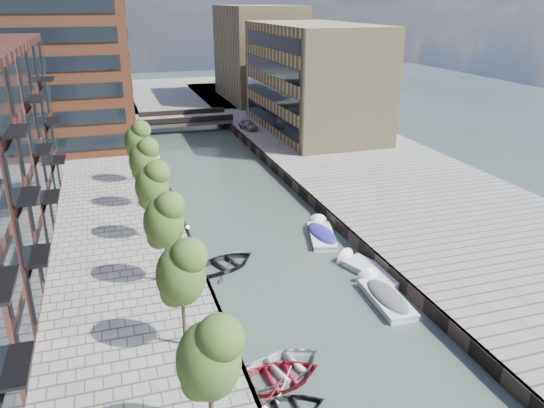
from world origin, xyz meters
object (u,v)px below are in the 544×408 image
tree_6 (137,139)px  tree_5 (144,158)px  motorboat_3 (321,234)px  tree_3 (164,219)px  sloop_4 (225,267)px  bridge (185,119)px  sloop_3 (282,373)px  sloop_2 (277,383)px  car (248,125)px  tree_2 (181,271)px  tree_1 (209,356)px  motorboat_4 (383,296)px  tree_4 (152,184)px  motorboat_2 (367,269)px

tree_6 → tree_5: bearing=-90.0°
tree_6 → motorboat_3: tree_6 is taller
tree_3 → tree_6: same height
tree_5 → sloop_4: 13.30m
tree_5 → sloop_4: tree_5 is taller
bridge → sloop_4: size_ratio=2.60×
tree_6 → sloop_3: tree_6 is taller
sloop_2 → car: (12.11, 49.80, 1.64)m
sloop_2 → motorboat_3: bearing=-35.0°
tree_6 → sloop_3: 31.30m
tree_2 → sloop_4: (4.24, 9.56, -5.31)m
tree_1 → motorboat_4: 16.75m
car → tree_5: bearing=-134.8°
motorboat_3 → tree_6: bearing=129.5°
tree_2 → motorboat_4: 14.09m
tree_4 → tree_6: bearing=90.0°
tree_3 → tree_5: same height
tree_1 → motorboat_2: bearing=43.7°
sloop_2 → motorboat_4: size_ratio=0.87×
tree_1 → motorboat_4: tree_1 is taller
motorboat_3 → motorboat_2: bearing=-82.7°
bridge → motorboat_3: bridge is taller
bridge → tree_4: tree_4 is taller
sloop_4 → motorboat_4: 11.29m
tree_5 → tree_3: bearing=-90.0°
tree_4 → sloop_4: bearing=-46.3°
motorboat_4 → car: car is taller
sloop_2 → motorboat_3: size_ratio=0.85×
bridge → tree_3: bearing=-100.3°
tree_4 → motorboat_3: (12.83, -1.55, -5.09)m
tree_1 → motorboat_3: size_ratio=1.06×
tree_3 → sloop_3: tree_3 is taller
motorboat_4 → motorboat_3: bearing=90.5°
tree_3 → sloop_4: tree_3 is taller
tree_2 → car: (16.08, 46.66, -3.67)m
tree_5 → car: bearing=57.9°
tree_3 → tree_6: (0.00, 21.00, 0.00)m
tree_5 → car: (16.08, 25.66, -3.67)m
tree_3 → tree_1: bearing=-90.0°
tree_2 → tree_5: bearing=90.0°
tree_5 → motorboat_4: 23.25m
tree_1 → tree_4: (0.00, 21.00, 0.00)m
bridge → motorboat_2: (5.14, -47.94, -1.29)m
motorboat_2 → car: car is taller
tree_6 → motorboat_2: tree_6 is taller
tree_4 → motorboat_2: bearing=-30.2°
tree_2 → motorboat_2: tree_2 is taller
car → tree_6: bearing=-143.4°
car → bridge: bearing=123.2°
motorboat_2 → motorboat_3: (-0.81, 6.39, 0.11)m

